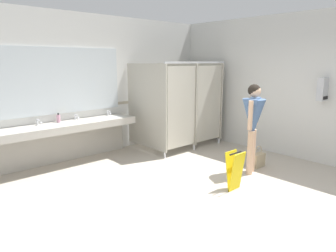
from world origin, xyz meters
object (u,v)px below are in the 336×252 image
(paper_towel_dispenser_upper, at_px, (324,89))
(handbag, at_px, (258,160))
(soap_dispenser, at_px, (59,118))
(person_standing, at_px, (253,118))
(wet_floor_sign, at_px, (235,170))

(paper_towel_dispenser_upper, bearing_deg, handbag, 146.95)
(soap_dispenser, bearing_deg, paper_towel_dispenser_upper, -42.63)
(person_standing, bearing_deg, wet_floor_sign, -162.75)
(paper_towel_dispenser_upper, bearing_deg, person_standing, 156.95)
(wet_floor_sign, bearing_deg, paper_towel_dispenser_upper, -8.32)
(handbag, distance_m, soap_dispenser, 3.92)
(person_standing, height_order, soap_dispenser, person_standing)
(soap_dispenser, bearing_deg, person_standing, -50.61)
(paper_towel_dispenser_upper, bearing_deg, soap_dispenser, 137.37)
(handbag, bearing_deg, paper_towel_dispenser_upper, -33.05)
(handbag, bearing_deg, person_standing, -168.18)
(paper_towel_dispenser_upper, relative_size, wet_floor_sign, 0.71)
(soap_dispenser, xyz_separation_m, wet_floor_sign, (1.47, -3.09, -0.58))
(person_standing, bearing_deg, paper_towel_dispenser_upper, -23.05)
(handbag, bearing_deg, wet_floor_sign, -164.35)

